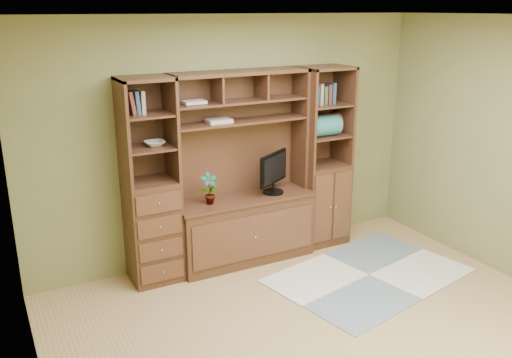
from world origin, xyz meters
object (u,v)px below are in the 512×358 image
center_hutch (244,170)px  left_tower (151,183)px  monitor (273,166)px  right_tower (323,157)px

center_hutch → left_tower: (-1.00, 0.04, 0.00)m
center_hutch → monitor: bearing=-6.0°
monitor → left_tower: bearing=145.8°
center_hutch → monitor: (0.33, -0.03, 0.02)m
monitor → center_hutch: bearing=143.0°
left_tower → right_tower: size_ratio=1.00×
center_hutch → left_tower: size_ratio=1.00×
left_tower → monitor: size_ratio=3.30×
right_tower → center_hutch: bearing=-177.8°
center_hutch → right_tower: 1.03m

